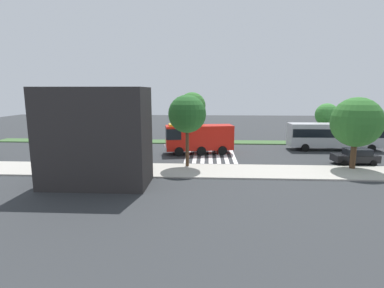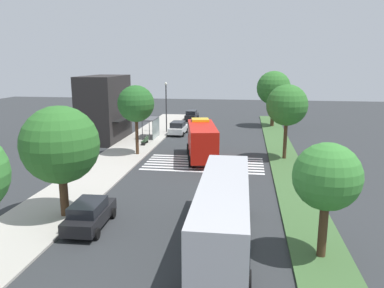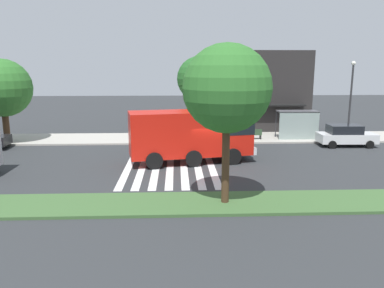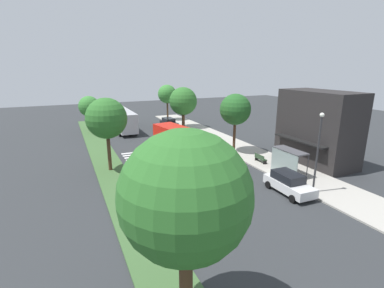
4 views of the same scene
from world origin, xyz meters
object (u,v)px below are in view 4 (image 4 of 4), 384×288
object	(u,v)px
transit_bus	(122,118)
median_tree_far_west	(89,107)
sidewalk_tree_center	(235,110)
median_tree_west	(106,119)
parked_car_mid	(289,183)
bus_stop_shelter	(287,157)
median_tree_center	(185,197)
fire_truck	(181,141)
street_lamp	(318,147)
sidewalk_tree_west	(183,101)
sidewalk_tree_far_west	(167,94)
bench_near_shelter	(260,158)
parked_car_west	(169,123)

from	to	relation	value
transit_bus	median_tree_far_west	distance (m)	5.45
sidewalk_tree_center	median_tree_west	world-z (taller)	median_tree_west
parked_car_mid	bus_stop_shelter	bearing A→B (deg)	142.14
median_tree_far_west	median_tree_center	distance (m)	39.36
parked_car_mid	fire_truck	bearing A→B (deg)	-158.16
street_lamp	sidewalk_tree_west	world-z (taller)	sidewalk_tree_west
sidewalk_tree_center	median_tree_center	bearing A→B (deg)	-37.04
fire_truck	sidewalk_tree_center	distance (m)	7.67
sidewalk_tree_west	median_tree_center	distance (m)	39.30
sidewalk_tree_far_west	transit_bus	bearing A→B (deg)	-60.19
bench_near_shelter	median_tree_far_west	bearing A→B (deg)	-147.24
street_lamp	sidewalk_tree_far_west	distance (m)	37.36
fire_truck	median_tree_west	size ratio (longest dim) A/B	1.18
fire_truck	sidewalk_tree_west	xyz separation A→B (m)	(-15.60, 6.87, 2.63)
fire_truck	sidewalk_tree_west	size ratio (longest dim) A/B	1.26
bus_stop_shelter	median_tree_far_west	world-z (taller)	median_tree_far_west
transit_bus	bus_stop_shelter	xyz separation A→B (m)	(27.38, 10.53, -0.19)
bus_stop_shelter	street_lamp	xyz separation A→B (m)	(4.16, -0.81, 2.19)
bench_near_shelter	transit_bus	bearing A→B (deg)	-155.74
sidewalk_tree_far_west	median_tree_west	world-z (taller)	median_tree_west
fire_truck	transit_bus	xyz separation A→B (m)	(-17.94, -3.25, 0.03)
transit_bus	median_tree_center	size ratio (longest dim) A/B	1.46
bus_stop_shelter	sidewalk_tree_center	bearing A→B (deg)	-177.32
bus_stop_shelter	sidewalk_tree_west	distance (m)	25.20
fire_truck	transit_bus	bearing A→B (deg)	179.74
sidewalk_tree_far_west	median_tree_west	distance (m)	28.98
street_lamp	median_tree_west	distance (m)	19.39
sidewalk_tree_far_west	median_tree_center	bearing A→B (deg)	-18.75
parked_car_mid	parked_car_west	bearing A→B (deg)	-178.47
bus_stop_shelter	sidewalk_tree_west	size ratio (longest dim) A/B	0.50
fire_truck	bench_near_shelter	xyz separation A→B (m)	(5.44, 7.29, -1.45)
parked_car_west	sidewalk_tree_far_west	bearing A→B (deg)	160.09
parked_car_west	bench_near_shelter	size ratio (longest dim) A/B	2.83
fire_truck	parked_car_mid	bearing A→B (deg)	9.78
bus_stop_shelter	median_tree_far_west	bearing A→B (deg)	-151.12
parked_car_mid	median_tree_center	bearing A→B (deg)	-56.43
sidewalk_tree_west	fire_truck	bearing A→B (deg)	-23.78
bench_near_shelter	median_tree_center	distance (m)	22.34
median_tree_far_west	median_tree_center	world-z (taller)	median_tree_center
fire_truck	sidewalk_tree_far_west	bearing A→B (deg)	153.32
sidewalk_tree_west	sidewalk_tree_center	xyz separation A→B (m)	(16.29, 0.00, 0.72)
fire_truck	sidewalk_tree_center	world-z (taller)	sidewalk_tree_center
transit_bus	median_tree_far_west	world-z (taller)	median_tree_far_west
median_tree_west	parked_car_west	bearing A→B (deg)	144.30
parked_car_mid	sidewalk_tree_center	size ratio (longest dim) A/B	0.65
bus_stop_shelter	median_tree_west	size ratio (longest dim) A/B	0.48
fire_truck	median_tree_center	bearing A→B (deg)	-32.19
fire_truck	parked_car_west	world-z (taller)	fire_truck
bus_stop_shelter	sidewalk_tree_west	world-z (taller)	sidewalk_tree_west
parked_car_west	median_tree_center	size ratio (longest dim) A/B	0.56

